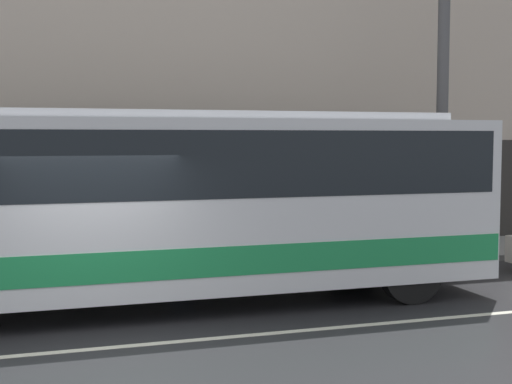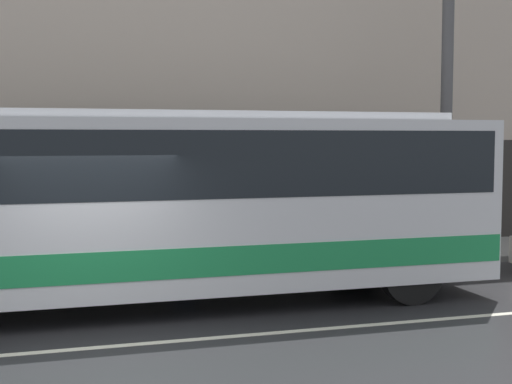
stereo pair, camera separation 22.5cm
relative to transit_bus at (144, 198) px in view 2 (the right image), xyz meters
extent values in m
plane|color=#262628|center=(-0.94, -2.15, -1.78)|extent=(60.00, 60.00, 0.00)
cube|color=gray|center=(-0.94, 3.19, -1.72)|extent=(60.00, 2.69, 0.13)
cube|color=#B7A899|center=(-0.94, 4.69, 3.60)|extent=(60.00, 0.30, 10.76)
cube|color=#2D2B28|center=(-0.94, 4.52, -0.44)|extent=(60.00, 0.06, 2.69)
cube|color=beige|center=(-0.94, -2.15, -1.78)|extent=(54.00, 0.14, 0.01)
cube|color=silver|center=(-0.01, 0.00, -0.09)|extent=(11.71, 2.54, 2.69)
cube|color=#1E8C4C|center=(-0.01, 0.00, -0.88)|extent=(11.65, 2.56, 0.45)
cube|color=black|center=(-0.01, 0.00, 0.57)|extent=(11.36, 2.56, 1.02)
cube|color=orange|center=(5.80, 0.00, 1.07)|extent=(0.12, 1.90, 0.28)
cube|color=silver|center=(-0.01, 0.00, 1.32)|extent=(9.95, 2.16, 0.12)
cylinder|color=black|center=(4.25, -1.11, -1.24)|extent=(1.09, 0.28, 1.09)
cylinder|color=black|center=(4.25, 1.11, -1.24)|extent=(1.09, 0.28, 1.09)
cylinder|color=#4C4C4F|center=(7.00, 2.39, 2.19)|extent=(0.26, 0.26, 7.67)
cylinder|color=navy|center=(1.25, 3.13, -0.91)|extent=(0.36, 0.36, 1.47)
sphere|color=tan|center=(1.25, 3.13, -0.04)|extent=(0.27, 0.27, 0.27)
camera|label=1|loc=(-1.77, -11.45, 0.97)|focal=50.00mm
camera|label=2|loc=(-1.56, -11.52, 0.97)|focal=50.00mm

